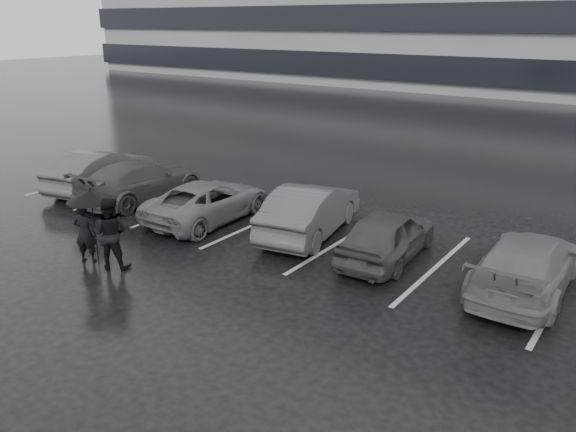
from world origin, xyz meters
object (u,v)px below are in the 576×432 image
Objects in this scene: car_west_c at (140,181)px; pedestrian_right at (110,233)px; car_west_a at (310,210)px; car_west_d at (100,170)px; car_main at (387,235)px; pedestrian_left at (85,233)px; car_west_b at (208,201)px; car_east at (527,264)px.

pedestrian_right reaches higher than car_west_c.
car_west_a is 8.65m from car_west_d.
pedestrian_right reaches higher than car_main.
car_west_c is 2.99× the size of pedestrian_left.
car_main is 11.19m from car_west_d.
pedestrian_left reaches higher than car_west_b.
car_main is at bearing 1.48° from car_east.
car_east is at bearing 179.90° from pedestrian_right.
car_main is 0.84× the size of car_east.
car_west_b is at bearing 3.09° from car_west_a.
car_west_a is at bearing -147.67° from pedestrian_right.
car_east reaches higher than car_west_b.
car_main is 0.87× the size of car_west_a.
car_west_d is at bearing -4.80° from car_west_b.
pedestrian_left is 0.86× the size of pedestrian_right.
car_west_d reaches higher than car_west_c.
car_west_c is 5.14m from pedestrian_left.
car_east is 10.54m from pedestrian_left.
car_main is 0.82× the size of car_west_c.
car_west_b is 4.11m from pedestrian_left.
car_west_b is at bearing 166.42° from car_west_d.
pedestrian_right is at bearing 131.23° from car_west_c.
car_main is at bearing -178.17° from car_west_b.
car_west_d is (-2.20, 0.05, 0.04)m from car_west_c.
car_main is 5.77m from car_west_b.
car_west_c is at bearing -84.35° from pedestrian_left.
car_west_a is at bearing 172.43° from car_west_d.
pedestrian_left is (-9.42, -4.71, 0.12)m from car_east.
car_main is 0.88× the size of car_west_d.
car_main is at bearing -179.04° from car_west_c.
car_west_a reaches higher than car_east.
car_east is at bearing 177.70° from pedestrian_left.
car_west_a is 3.28m from car_west_b.
car_west_b is at bearing -111.10° from pedestrian_right.
car_west_b is (-3.18, -0.80, -0.12)m from car_west_a.
pedestrian_left reaches higher than car_west_d.
car_west_a is 1.01× the size of car_west_d.
car_west_d is 2.42× the size of pedestrian_right.
pedestrian_left reaches higher than car_main.
pedestrian_left reaches higher than car_west_a.
pedestrian_right reaches higher than car_west_b.
car_main is 2.46× the size of pedestrian_left.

